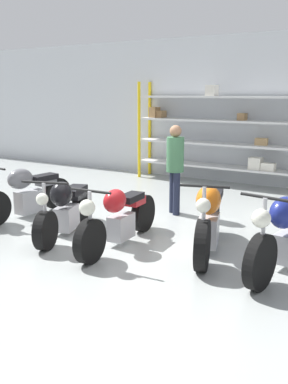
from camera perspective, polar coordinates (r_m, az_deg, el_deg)
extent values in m
plane|color=#9EA3A0|center=(6.60, -1.80, -6.61)|extent=(30.00, 30.00, 0.00)
cube|color=silver|center=(10.88, 13.08, 10.53)|extent=(30.00, 0.08, 3.60)
cylinder|color=yellow|center=(11.42, -0.65, 8.21)|extent=(0.08, 0.08, 2.50)
cylinder|color=yellow|center=(11.89, 0.75, 8.41)|extent=(0.08, 0.08, 2.50)
cube|color=silver|center=(10.74, 11.13, 3.24)|extent=(4.80, 0.55, 0.05)
cube|color=silver|center=(10.66, 11.27, 6.22)|extent=(4.80, 0.55, 0.05)
cube|color=silver|center=(10.61, 11.40, 9.24)|extent=(4.80, 0.55, 0.05)
cube|color=silver|center=(10.59, 11.54, 12.29)|extent=(4.80, 0.55, 0.05)
cube|color=silver|center=(10.67, 9.03, 13.21)|extent=(0.26, 0.26, 0.26)
cube|color=#A87F51|center=(10.60, 12.97, 9.75)|extent=(0.19, 0.24, 0.17)
cube|color=#A87F51|center=(11.53, 1.42, 10.58)|extent=(0.20, 0.30, 0.27)
cube|color=tan|center=(10.51, 15.38, 6.49)|extent=(0.30, 0.22, 0.16)
cube|color=silver|center=(10.42, 14.66, 3.69)|extent=(0.30, 0.27, 0.28)
cube|color=#A87F51|center=(11.52, 2.17, 10.34)|extent=(0.26, 0.28, 0.18)
cube|color=silver|center=(10.31, 16.25, 3.22)|extent=(0.33, 0.21, 0.18)
cylinder|color=black|center=(8.51, -11.58, -0.18)|extent=(0.22, 0.63, 0.62)
cube|color=#ADADB2|center=(8.13, -15.02, -1.22)|extent=(0.33, 0.52, 0.41)
ellipsoid|color=slate|center=(7.93, -16.18, 1.69)|extent=(0.37, 0.53, 0.36)
cube|color=black|center=(8.26, -13.21, 1.91)|extent=(0.31, 0.54, 0.10)
cube|color=slate|center=(8.30, -12.94, 1.35)|extent=(0.26, 0.38, 0.12)
cylinder|color=black|center=(6.35, -13.00, -5.03)|extent=(0.32, 0.59, 0.57)
cylinder|color=black|center=(7.62, -8.30, -1.79)|extent=(0.32, 0.59, 0.57)
cube|color=#ADADB2|center=(7.03, -10.26, -3.38)|extent=(0.40, 0.52, 0.38)
ellipsoid|color=black|center=(6.77, -10.97, -0.27)|extent=(0.45, 0.52, 0.39)
cube|color=black|center=(7.25, -9.28, 0.22)|extent=(0.44, 0.63, 0.10)
cube|color=black|center=(7.33, -9.07, -0.36)|extent=(0.35, 0.46, 0.12)
cylinder|color=#ADADB2|center=(6.27, -13.08, -1.95)|extent=(0.06, 0.06, 0.70)
sphere|color=silver|center=(6.18, -13.42, -0.93)|extent=(0.18, 0.18, 0.18)
cylinder|color=black|center=(6.22, -13.13, 1.23)|extent=(0.68, 0.25, 0.04)
cylinder|color=black|center=(5.75, -7.21, -6.53)|extent=(0.17, 0.62, 0.61)
cylinder|color=black|center=(7.00, -0.09, -2.82)|extent=(0.17, 0.62, 0.61)
cube|color=#ADADB2|center=(6.41, -3.06, -4.64)|extent=(0.27, 0.46, 0.37)
ellipsoid|color=#B2191E|center=(6.15, -3.91, -1.19)|extent=(0.31, 0.45, 0.34)
cube|color=black|center=(6.56, -1.76, -0.72)|extent=(0.27, 0.49, 0.10)
cube|color=#B2191E|center=(6.70, -1.15, -1.20)|extent=(0.22, 0.34, 0.12)
cylinder|color=#ADADB2|center=(5.66, -7.19, -3.25)|extent=(0.05, 0.05, 0.68)
sphere|color=silver|center=(5.57, -7.64, -2.08)|extent=(0.21, 0.21, 0.21)
cylinder|color=black|center=(5.60, -7.11, 0.14)|extent=(0.61, 0.07, 0.04)
cylinder|color=black|center=(5.52, 7.79, -7.05)|extent=(0.33, 0.69, 0.67)
cylinder|color=black|center=(6.80, 9.18, -3.20)|extent=(0.33, 0.69, 0.67)
cube|color=#ADADB2|center=(6.21, 8.60, -5.08)|extent=(0.40, 0.56, 0.42)
ellipsoid|color=orange|center=(5.92, 8.58, -1.07)|extent=(0.47, 0.58, 0.40)
cube|color=black|center=(6.48, 9.11, -0.39)|extent=(0.43, 0.64, 0.10)
cube|color=orange|center=(6.49, 9.08, -1.18)|extent=(0.35, 0.46, 0.12)
cylinder|color=#ADADB2|center=(5.42, 7.94, -3.22)|extent=(0.06, 0.06, 0.76)
sphere|color=silver|center=(5.31, 7.90, -1.79)|extent=(0.19, 0.19, 0.19)
cylinder|color=black|center=(5.36, 8.11, 0.75)|extent=(0.60, 0.21, 0.04)
cylinder|color=black|center=(5.13, 15.23, -9.00)|extent=(0.23, 0.68, 0.67)
cube|color=#ADADB2|center=(5.84, 18.54, -6.86)|extent=(0.30, 0.49, 0.38)
ellipsoid|color=navy|center=(5.54, 18.25, -2.61)|extent=(0.41, 0.57, 0.40)
cylinder|color=#ADADB2|center=(5.02, 15.59, -4.95)|extent=(0.06, 0.06, 0.75)
sphere|color=silver|center=(4.92, 15.36, -3.41)|extent=(0.22, 0.22, 0.22)
cylinder|color=black|center=(4.95, 16.00, -0.72)|extent=(0.62, 0.13, 0.04)
cylinder|color=#1E2338|center=(8.09, 3.86, 0.04)|extent=(0.13, 0.13, 0.80)
cylinder|color=#1E2338|center=(7.93, 4.35, -0.24)|extent=(0.13, 0.13, 0.80)
cylinder|color=#3F724C|center=(7.87, 4.19, 5.01)|extent=(0.45, 0.45, 0.64)
sphere|color=#9E7051|center=(7.83, 4.24, 8.10)|extent=(0.22, 0.22, 0.22)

